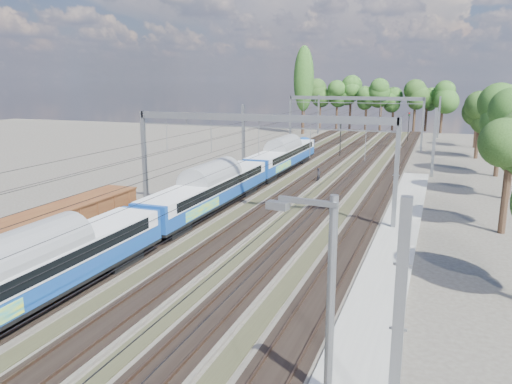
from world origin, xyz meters
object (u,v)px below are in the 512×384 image
(worker, at_px, (319,175))
(signal_far, at_px, (409,123))
(emu_train, at_px, (209,185))
(freight_boxcar, at_px, (66,226))
(signal_near, at_px, (341,131))
(lamp_post, at_px, (324,380))

(worker, bearing_deg, signal_far, 7.19)
(worker, relative_size, signal_far, 0.30)
(signal_far, bearing_deg, emu_train, -111.48)
(freight_boxcar, bearing_deg, signal_near, 80.02)
(freight_boxcar, height_order, worker, freight_boxcar)
(emu_train, height_order, worker, emu_train)
(emu_train, relative_size, signal_far, 11.43)
(signal_far, bearing_deg, worker, -108.63)
(signal_far, bearing_deg, signal_near, -119.51)
(emu_train, bearing_deg, worker, 71.04)
(signal_near, height_order, signal_far, signal_near)
(freight_boxcar, xyz_separation_m, signal_near, (8.93, 50.76, 1.94))
(signal_far, height_order, lamp_post, lamp_post)
(worker, distance_m, signal_near, 20.68)
(emu_train, height_order, freight_boxcar, emu_train)
(emu_train, bearing_deg, signal_near, 83.28)
(emu_train, xyz_separation_m, lamp_post, (17.03, -29.23, 2.53))
(emu_train, bearing_deg, signal_far, 77.98)
(emu_train, height_order, signal_near, signal_near)
(emu_train, distance_m, freight_boxcar, 13.92)
(worker, xyz_separation_m, signal_far, (7.08, 43.86, 2.75))
(freight_boxcar, bearing_deg, signal_far, 76.73)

